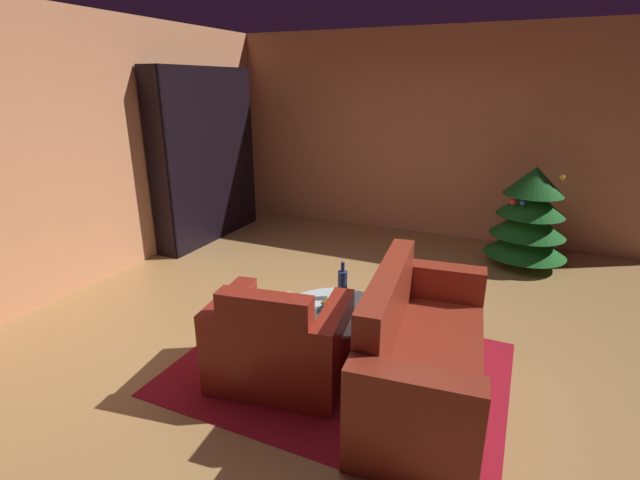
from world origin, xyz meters
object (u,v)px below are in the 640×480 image
object	(u,v)px
armchair_red	(279,345)
couch_red	(419,354)
bookshelf_unit	(213,156)
bottle_on_table	(342,284)
book_stack_on_table	(335,307)
decorated_tree	(529,217)
coffee_table	(335,314)

from	to	relation	value
armchair_red	couch_red	distance (m)	0.98
bookshelf_unit	bottle_on_table	size ratio (longest dim) A/B	7.49
couch_red	book_stack_on_table	xyz separation A→B (m)	(-0.66, 0.07, 0.18)
bottle_on_table	decorated_tree	distance (m)	2.86
coffee_table	bottle_on_table	world-z (taller)	bottle_on_table
bottle_on_table	coffee_table	bearing A→B (deg)	-81.63
coffee_table	couch_red	bearing A→B (deg)	-9.12
couch_red	bottle_on_table	size ratio (longest dim) A/B	5.91
bookshelf_unit	bottle_on_table	world-z (taller)	bookshelf_unit
armchair_red	decorated_tree	bearing A→B (deg)	63.89
bottle_on_table	couch_red	bearing A→B (deg)	-24.53
armchair_red	book_stack_on_table	distance (m)	0.49
bookshelf_unit	decorated_tree	xyz separation A→B (m)	(4.00, 0.51, -0.52)
decorated_tree	coffee_table	bearing A→B (deg)	-114.72
decorated_tree	couch_red	bearing A→B (deg)	-101.87
couch_red	decorated_tree	world-z (taller)	decorated_tree
bookshelf_unit	armchair_red	world-z (taller)	bookshelf_unit
book_stack_on_table	bookshelf_unit	bearing A→B (deg)	140.18
armchair_red	decorated_tree	size ratio (longest dim) A/B	0.87
couch_red	decorated_tree	distance (m)	2.94
couch_red	bookshelf_unit	bearing A→B (deg)	145.25
coffee_table	book_stack_on_table	world-z (taller)	book_stack_on_table
armchair_red	book_stack_on_table	world-z (taller)	armchair_red
bookshelf_unit	couch_red	xyz separation A→B (m)	(3.40, -2.36, -0.81)
couch_red	armchair_red	bearing A→B (deg)	-163.55
coffee_table	bottle_on_table	size ratio (longest dim) A/B	2.58
couch_red	bottle_on_table	bearing A→B (deg)	155.47
bottle_on_table	decorated_tree	world-z (taller)	decorated_tree
couch_red	coffee_table	size ratio (longest dim) A/B	2.29
book_stack_on_table	couch_red	bearing A→B (deg)	-6.19
bookshelf_unit	coffee_table	world-z (taller)	bookshelf_unit
bookshelf_unit	armchair_red	size ratio (longest dim) A/B	2.20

